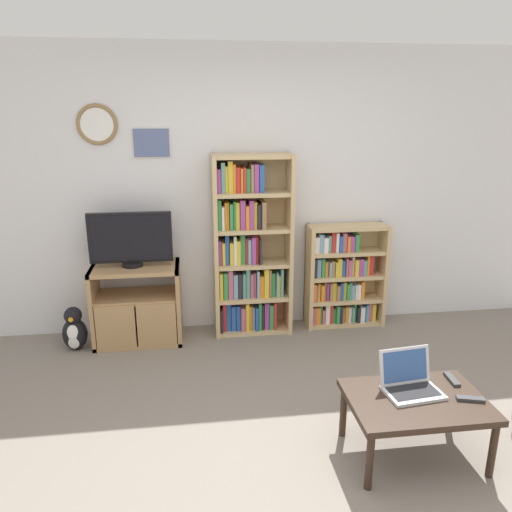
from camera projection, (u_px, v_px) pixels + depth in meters
The scene contains 11 objects.
ground_plane at pixel (295, 472), 2.94m from camera, with size 18.00×18.00×0.00m, color gray.
wall_back at pixel (249, 192), 4.62m from camera, with size 5.95×0.09×2.60m.
tv_stand at pixel (137, 304), 4.48m from camera, with size 0.78×0.44×0.71m.
television at pixel (131, 239), 4.33m from camera, with size 0.72×0.18×0.48m.
bookshelf_tall at pixel (248, 252), 4.59m from camera, with size 0.71×0.31×1.67m.
bookshelf_short at pixel (342, 278), 4.82m from camera, with size 0.76×0.25×1.00m.
coffee_table at pixel (416, 405), 2.99m from camera, with size 0.82×0.57×0.40m.
laptop at pixel (410, 381), 3.04m from camera, with size 0.36×0.30×0.24m.
remote_near_laptop at pixel (471, 399), 2.95m from camera, with size 0.17×0.09×0.02m.
remote_far_from_laptop at pixel (452, 379), 3.16m from camera, with size 0.05×0.16×0.02m.
penguin_figurine at pixel (74, 331), 4.37m from camera, with size 0.21×0.19×0.40m.
Camera 1 is at (-0.55, -2.39, 2.06)m, focal length 35.00 mm.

